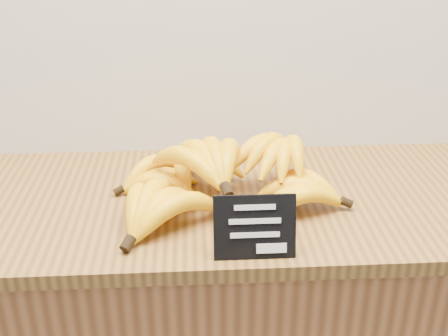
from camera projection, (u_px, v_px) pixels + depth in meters
The scene contains 3 objects.
counter_top at pixel (223, 201), 1.22m from camera, with size 1.41×0.54×0.03m, color brown.
chalkboard_sign at pixel (255, 227), 0.99m from camera, with size 0.15×0.01×0.12m, color black.
banana_pile at pixel (211, 176), 1.18m from camera, with size 0.53×0.37×0.13m.
Camera 1 is at (-0.17, 1.68, 1.51)m, focal length 45.00 mm.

